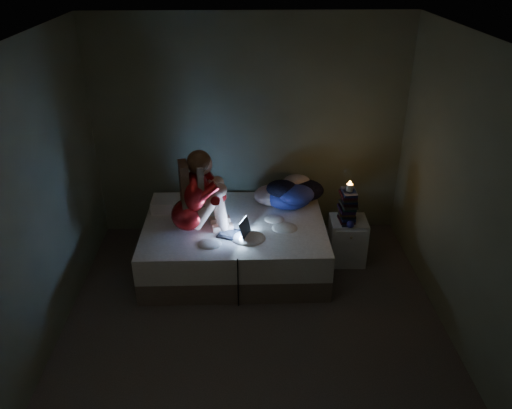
{
  "coord_description": "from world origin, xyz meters",
  "views": [
    {
      "loc": [
        -0.09,
        -3.6,
        3.23
      ],
      "look_at": [
        0.05,
        1.0,
        0.8
      ],
      "focal_mm": 35.08,
      "sensor_mm": 36.0,
      "label": 1
    }
  ],
  "objects_px": {
    "woman": "(187,192)",
    "candle": "(350,188)",
    "bed": "(235,243)",
    "laptop": "(233,226)",
    "nightstand": "(347,241)",
    "phone": "(345,224)"
  },
  "relations": [
    {
      "from": "woman",
      "to": "candle",
      "type": "relative_size",
      "value": 11.13
    },
    {
      "from": "bed",
      "to": "woman",
      "type": "bearing_deg",
      "value": -161.14
    },
    {
      "from": "laptop",
      "to": "nightstand",
      "type": "relative_size",
      "value": 0.59
    },
    {
      "from": "laptop",
      "to": "phone",
      "type": "relative_size",
      "value": 2.21
    },
    {
      "from": "candle",
      "to": "phone",
      "type": "height_order",
      "value": "candle"
    },
    {
      "from": "nightstand",
      "to": "candle",
      "type": "bearing_deg",
      "value": 178.59
    },
    {
      "from": "bed",
      "to": "laptop",
      "type": "height_order",
      "value": "laptop"
    },
    {
      "from": "woman",
      "to": "phone",
      "type": "distance_m",
      "value": 1.72
    },
    {
      "from": "bed",
      "to": "nightstand",
      "type": "height_order",
      "value": "bed"
    },
    {
      "from": "woman",
      "to": "nightstand",
      "type": "bearing_deg",
      "value": -5.96
    },
    {
      "from": "bed",
      "to": "laptop",
      "type": "bearing_deg",
      "value": -91.68
    },
    {
      "from": "candle",
      "to": "phone",
      "type": "bearing_deg",
      "value": -110.61
    },
    {
      "from": "candle",
      "to": "laptop",
      "type": "bearing_deg",
      "value": -166.43
    },
    {
      "from": "nightstand",
      "to": "phone",
      "type": "xyz_separation_m",
      "value": [
        -0.06,
        -0.09,
        0.27
      ]
    },
    {
      "from": "bed",
      "to": "phone",
      "type": "relative_size",
      "value": 13.9
    },
    {
      "from": "bed",
      "to": "candle",
      "type": "distance_m",
      "value": 1.39
    },
    {
      "from": "nightstand",
      "to": "phone",
      "type": "distance_m",
      "value": 0.29
    },
    {
      "from": "woman",
      "to": "nightstand",
      "type": "xyz_separation_m",
      "value": [
        1.72,
        0.18,
        -0.72
      ]
    },
    {
      "from": "phone",
      "to": "candle",
      "type": "bearing_deg",
      "value": 72.95
    },
    {
      "from": "woman",
      "to": "candle",
      "type": "height_order",
      "value": "woman"
    },
    {
      "from": "woman",
      "to": "phone",
      "type": "bearing_deg",
      "value": -8.76
    },
    {
      "from": "laptop",
      "to": "nightstand",
      "type": "height_order",
      "value": "laptop"
    }
  ]
}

